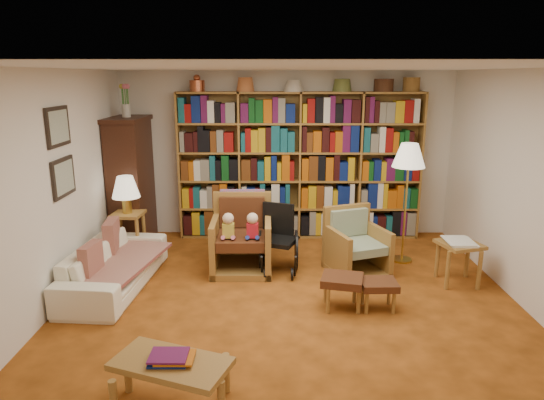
{
  "coord_description": "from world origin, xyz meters",
  "views": [
    {
      "loc": [
        -0.18,
        -4.86,
        2.43
      ],
      "look_at": [
        -0.21,
        0.6,
        1.02
      ],
      "focal_mm": 32.0,
      "sensor_mm": 36.0,
      "label": 1
    }
  ],
  "objects_px": {
    "sofa": "(115,265)",
    "armchair_leather": "(242,238)",
    "side_table_lamp": "(129,225)",
    "side_table_papers": "(459,250)",
    "coffee_table": "(171,367)",
    "armchair_sage": "(356,247)",
    "wheelchair": "(278,241)",
    "footstool_a": "(342,282)",
    "footstool_b": "(379,286)",
    "floor_lamp": "(409,160)"
  },
  "relations": [
    {
      "from": "sofa",
      "to": "armchair_leather",
      "type": "height_order",
      "value": "armchair_leather"
    },
    {
      "from": "side_table_lamp",
      "to": "side_table_papers",
      "type": "height_order",
      "value": "side_table_lamp"
    },
    {
      "from": "armchair_leather",
      "to": "coffee_table",
      "type": "height_order",
      "value": "armchair_leather"
    },
    {
      "from": "sofa",
      "to": "armchair_sage",
      "type": "bearing_deg",
      "value": -75.63
    },
    {
      "from": "side_table_lamp",
      "to": "armchair_leather",
      "type": "distance_m",
      "value": 1.59
    },
    {
      "from": "side_table_lamp",
      "to": "armchair_leather",
      "type": "relative_size",
      "value": 0.66
    },
    {
      "from": "side_table_lamp",
      "to": "armchair_leather",
      "type": "xyz_separation_m",
      "value": [
        1.56,
        -0.32,
        -0.07
      ]
    },
    {
      "from": "armchair_leather",
      "to": "wheelchair",
      "type": "relative_size",
      "value": 1.14
    },
    {
      "from": "footstool_a",
      "to": "coffee_table",
      "type": "xyz_separation_m",
      "value": [
        -1.49,
        -1.6,
        0.03
      ]
    },
    {
      "from": "armchair_leather",
      "to": "footstool_b",
      "type": "bearing_deg",
      "value": -37.65
    },
    {
      "from": "side_table_lamp",
      "to": "armchair_sage",
      "type": "xyz_separation_m",
      "value": [
        3.01,
        -0.42,
        -0.15
      ]
    },
    {
      "from": "sofa",
      "to": "coffee_table",
      "type": "xyz_separation_m",
      "value": [
        1.11,
        -2.13,
        0.06
      ]
    },
    {
      "from": "wheelchair",
      "to": "footstool_a",
      "type": "xyz_separation_m",
      "value": [
        0.67,
        -1.07,
        -0.09
      ]
    },
    {
      "from": "coffee_table",
      "to": "sofa",
      "type": "bearing_deg",
      "value": 117.47
    },
    {
      "from": "side_table_papers",
      "to": "coffee_table",
      "type": "distance_m",
      "value": 3.72
    },
    {
      "from": "footstool_a",
      "to": "coffee_table",
      "type": "height_order",
      "value": "coffee_table"
    },
    {
      "from": "side_table_lamp",
      "to": "side_table_papers",
      "type": "xyz_separation_m",
      "value": [
        4.17,
        -0.82,
        -0.04
      ]
    },
    {
      "from": "footstool_a",
      "to": "side_table_papers",
      "type": "bearing_deg",
      "value": 23.87
    },
    {
      "from": "side_table_lamp",
      "to": "footstool_a",
      "type": "xyz_separation_m",
      "value": [
        2.69,
        -1.47,
        -0.17
      ]
    },
    {
      "from": "side_table_papers",
      "to": "footstool_a",
      "type": "distance_m",
      "value": 1.61
    },
    {
      "from": "armchair_leather",
      "to": "side_table_papers",
      "type": "height_order",
      "value": "armchair_leather"
    },
    {
      "from": "armchair_sage",
      "to": "coffee_table",
      "type": "distance_m",
      "value": 3.21
    },
    {
      "from": "side_table_papers",
      "to": "wheelchair",
      "type": "bearing_deg",
      "value": 168.97
    },
    {
      "from": "sofa",
      "to": "footstool_a",
      "type": "xyz_separation_m",
      "value": [
        2.59,
        -0.53,
        0.03
      ]
    },
    {
      "from": "armchair_leather",
      "to": "footstool_a",
      "type": "relative_size",
      "value": 1.95
    },
    {
      "from": "side_table_papers",
      "to": "sofa",
      "type": "bearing_deg",
      "value": -178.27
    },
    {
      "from": "floor_lamp",
      "to": "footstool_b",
      "type": "xyz_separation_m",
      "value": [
        -0.61,
        -1.4,
        -1.11
      ]
    },
    {
      "from": "side_table_lamp",
      "to": "coffee_table",
      "type": "bearing_deg",
      "value": -68.53
    },
    {
      "from": "coffee_table",
      "to": "armchair_leather",
      "type": "bearing_deg",
      "value": 82.85
    },
    {
      "from": "sofa",
      "to": "coffee_table",
      "type": "distance_m",
      "value": 2.41
    },
    {
      "from": "wheelchair",
      "to": "armchair_sage",
      "type": "bearing_deg",
      "value": -1.36
    },
    {
      "from": "side_table_lamp",
      "to": "floor_lamp",
      "type": "distance_m",
      "value": 3.81
    },
    {
      "from": "wheelchair",
      "to": "floor_lamp",
      "type": "height_order",
      "value": "floor_lamp"
    },
    {
      "from": "floor_lamp",
      "to": "side_table_lamp",
      "type": "bearing_deg",
      "value": 178.52
    },
    {
      "from": "floor_lamp",
      "to": "wheelchair",
      "type": "bearing_deg",
      "value": -169.65
    },
    {
      "from": "armchair_leather",
      "to": "armchair_sage",
      "type": "xyz_separation_m",
      "value": [
        1.46,
        -0.11,
        -0.08
      ]
    },
    {
      "from": "sofa",
      "to": "footstool_b",
      "type": "height_order",
      "value": "sofa"
    },
    {
      "from": "sofa",
      "to": "armchair_sage",
      "type": "height_order",
      "value": "armchair_sage"
    },
    {
      "from": "footstool_b",
      "to": "coffee_table",
      "type": "relative_size",
      "value": 0.4
    },
    {
      "from": "side_table_lamp",
      "to": "sofa",
      "type": "bearing_deg",
      "value": -83.93
    },
    {
      "from": "side_table_lamp",
      "to": "footstool_b",
      "type": "height_order",
      "value": "side_table_lamp"
    },
    {
      "from": "wheelchair",
      "to": "footstool_b",
      "type": "relative_size",
      "value": 2.21
    },
    {
      "from": "floor_lamp",
      "to": "armchair_leather",
      "type": "bearing_deg",
      "value": -174.11
    },
    {
      "from": "side_table_lamp",
      "to": "footstool_a",
      "type": "bearing_deg",
      "value": -28.61
    },
    {
      "from": "armchair_sage",
      "to": "coffee_table",
      "type": "relative_size",
      "value": 0.92
    },
    {
      "from": "armchair_leather",
      "to": "floor_lamp",
      "type": "height_order",
      "value": "floor_lamp"
    },
    {
      "from": "floor_lamp",
      "to": "footstool_a",
      "type": "distance_m",
      "value": 2.01
    },
    {
      "from": "armchair_sage",
      "to": "side_table_papers",
      "type": "bearing_deg",
      "value": -18.86
    },
    {
      "from": "side_table_lamp",
      "to": "footstool_a",
      "type": "height_order",
      "value": "side_table_lamp"
    },
    {
      "from": "side_table_lamp",
      "to": "footstool_b",
      "type": "bearing_deg",
      "value": -25.85
    }
  ]
}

